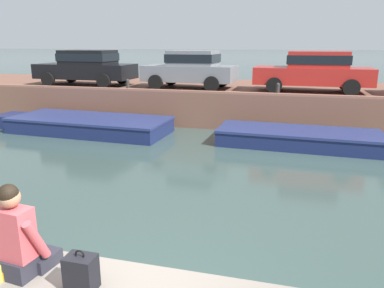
{
  "coord_description": "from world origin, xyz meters",
  "views": [
    {
      "loc": [
        1.4,
        -3.2,
        3.2
      ],
      "look_at": [
        -0.42,
        3.7,
        1.27
      ],
      "focal_mm": 35.0,
      "sensor_mm": 36.0,
      "label": 1
    }
  ],
  "objects_px": {
    "boat_moored_central_navy": "(306,138)",
    "mooring_bollard_west": "(128,84)",
    "boat_moored_west_navy": "(83,124)",
    "backpack_on_ledge": "(82,273)",
    "car_leftmost_black": "(87,66)",
    "person_seated_left": "(19,239)",
    "mooring_bollard_mid": "(278,88)",
    "car_left_inner_grey": "(191,68)",
    "car_centre_red": "(314,70)"
  },
  "relations": [
    {
      "from": "boat_moored_central_navy",
      "to": "mooring_bollard_west",
      "type": "relative_size",
      "value": 13.74
    },
    {
      "from": "boat_moored_west_navy",
      "to": "backpack_on_ledge",
      "type": "height_order",
      "value": "backpack_on_ledge"
    },
    {
      "from": "car_leftmost_black",
      "to": "person_seated_left",
      "type": "relative_size",
      "value": 4.59
    },
    {
      "from": "mooring_bollard_west",
      "to": "person_seated_left",
      "type": "distance_m",
      "value": 11.96
    },
    {
      "from": "car_leftmost_black",
      "to": "mooring_bollard_mid",
      "type": "height_order",
      "value": "car_leftmost_black"
    },
    {
      "from": "boat_moored_west_navy",
      "to": "car_leftmost_black",
      "type": "distance_m",
      "value": 4.01
    },
    {
      "from": "car_left_inner_grey",
      "to": "person_seated_left",
      "type": "distance_m",
      "value": 12.69
    },
    {
      "from": "car_leftmost_black",
      "to": "mooring_bollard_mid",
      "type": "bearing_deg",
      "value": -8.52
    },
    {
      "from": "boat_moored_central_navy",
      "to": "mooring_bollard_mid",
      "type": "distance_m",
      "value": 2.56
    },
    {
      "from": "car_leftmost_black",
      "to": "mooring_bollard_mid",
      "type": "relative_size",
      "value": 9.95
    },
    {
      "from": "car_leftmost_black",
      "to": "car_centre_red",
      "type": "distance_m",
      "value": 9.75
    },
    {
      "from": "boat_moored_central_navy",
      "to": "car_leftmost_black",
      "type": "height_order",
      "value": "car_leftmost_black"
    },
    {
      "from": "car_leftmost_black",
      "to": "car_left_inner_grey",
      "type": "bearing_deg",
      "value": -0.02
    },
    {
      "from": "car_left_inner_grey",
      "to": "backpack_on_ledge",
      "type": "xyz_separation_m",
      "value": [
        2.33,
        -12.62,
        -1.08
      ]
    },
    {
      "from": "car_left_inner_grey",
      "to": "car_centre_red",
      "type": "relative_size",
      "value": 0.89
    },
    {
      "from": "boat_moored_west_navy",
      "to": "backpack_on_ledge",
      "type": "bearing_deg",
      "value": -59.19
    },
    {
      "from": "boat_moored_west_navy",
      "to": "car_leftmost_black",
      "type": "relative_size",
      "value": 1.59
    },
    {
      "from": "boat_moored_west_navy",
      "to": "backpack_on_ledge",
      "type": "xyz_separation_m",
      "value": [
        5.65,
        -9.47,
        0.86
      ]
    },
    {
      "from": "boat_moored_central_navy",
      "to": "person_seated_left",
      "type": "relative_size",
      "value": 6.34
    },
    {
      "from": "mooring_bollard_west",
      "to": "person_seated_left",
      "type": "height_order",
      "value": "person_seated_left"
    },
    {
      "from": "car_left_inner_grey",
      "to": "mooring_bollard_mid",
      "type": "xyz_separation_m",
      "value": [
        3.61,
        -1.27,
        -0.61
      ]
    },
    {
      "from": "boat_moored_central_navy",
      "to": "car_centre_red",
      "type": "height_order",
      "value": "car_centre_red"
    },
    {
      "from": "backpack_on_ledge",
      "to": "car_centre_red",
      "type": "bearing_deg",
      "value": 78.52
    },
    {
      "from": "boat_moored_west_navy",
      "to": "boat_moored_central_navy",
      "type": "height_order",
      "value": "boat_moored_west_navy"
    },
    {
      "from": "car_leftmost_black",
      "to": "car_centre_red",
      "type": "height_order",
      "value": "same"
    },
    {
      "from": "boat_moored_central_navy",
      "to": "car_left_inner_grey",
      "type": "distance_m",
      "value": 5.96
    },
    {
      "from": "car_leftmost_black",
      "to": "car_left_inner_grey",
      "type": "distance_m",
      "value": 4.85
    },
    {
      "from": "boat_moored_west_navy",
      "to": "car_left_inner_grey",
      "type": "bearing_deg",
      "value": 43.48
    },
    {
      "from": "mooring_bollard_west",
      "to": "mooring_bollard_mid",
      "type": "relative_size",
      "value": 1.0
    },
    {
      "from": "boat_moored_west_navy",
      "to": "car_left_inner_grey",
      "type": "height_order",
      "value": "car_left_inner_grey"
    },
    {
      "from": "car_centre_red",
      "to": "backpack_on_ledge",
      "type": "xyz_separation_m",
      "value": [
        -2.56,
        -12.62,
        -1.08
      ]
    },
    {
      "from": "car_left_inner_grey",
      "to": "mooring_bollard_west",
      "type": "distance_m",
      "value": 2.7
    },
    {
      "from": "boat_moored_west_navy",
      "to": "backpack_on_ledge",
      "type": "relative_size",
      "value": 17.3
    },
    {
      "from": "boat_moored_central_navy",
      "to": "car_left_inner_grey",
      "type": "bearing_deg",
      "value": 145.65
    },
    {
      "from": "mooring_bollard_west",
      "to": "person_seated_left",
      "type": "bearing_deg",
      "value": -70.82
    },
    {
      "from": "car_leftmost_black",
      "to": "mooring_bollard_west",
      "type": "distance_m",
      "value": 2.91
    },
    {
      "from": "car_centre_red",
      "to": "boat_moored_central_navy",
      "type": "bearing_deg",
      "value": -94.35
    },
    {
      "from": "car_leftmost_black",
      "to": "car_left_inner_grey",
      "type": "relative_size",
      "value": 1.14
    },
    {
      "from": "car_centre_red",
      "to": "person_seated_left",
      "type": "bearing_deg",
      "value": -104.61
    },
    {
      "from": "car_left_inner_grey",
      "to": "car_centre_red",
      "type": "height_order",
      "value": "same"
    },
    {
      "from": "car_centre_red",
      "to": "car_left_inner_grey",
      "type": "bearing_deg",
      "value": -179.98
    },
    {
      "from": "boat_moored_central_navy",
      "to": "car_centre_red",
      "type": "bearing_deg",
      "value": 85.65
    },
    {
      "from": "car_leftmost_black",
      "to": "backpack_on_ledge",
      "type": "height_order",
      "value": "car_leftmost_black"
    },
    {
      "from": "car_leftmost_black",
      "to": "boat_moored_west_navy",
      "type": "bearing_deg",
      "value": -64.1
    },
    {
      "from": "person_seated_left",
      "to": "boat_moored_central_navy",
      "type": "bearing_deg",
      "value": 72.08
    },
    {
      "from": "mooring_bollard_mid",
      "to": "backpack_on_ledge",
      "type": "distance_m",
      "value": 11.44
    },
    {
      "from": "mooring_bollard_mid",
      "to": "car_centre_red",
      "type": "bearing_deg",
      "value": 44.85
    },
    {
      "from": "car_left_inner_grey",
      "to": "backpack_on_ledge",
      "type": "height_order",
      "value": "car_left_inner_grey"
    },
    {
      "from": "mooring_bollard_mid",
      "to": "backpack_on_ledge",
      "type": "height_order",
      "value": "mooring_bollard_mid"
    },
    {
      "from": "boat_moored_west_navy",
      "to": "car_left_inner_grey",
      "type": "relative_size",
      "value": 1.82
    }
  ]
}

